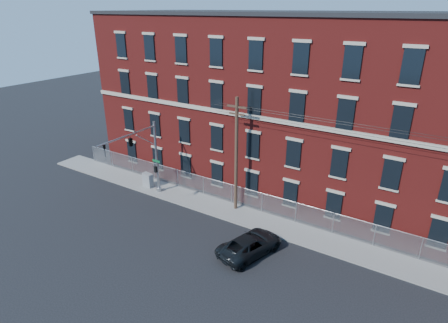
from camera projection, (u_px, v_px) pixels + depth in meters
name	position (u px, v px, depth m)	size (l,w,h in m)	color
ground	(178.00, 232.00, 29.76)	(140.00, 140.00, 0.00)	black
sidewalk	(347.00, 248.00, 27.70)	(65.00, 3.00, 0.12)	gray
mill_building	(388.00, 115.00, 31.56)	(55.30, 14.32, 16.30)	maroon
chain_link_fence	(353.00, 229.00, 28.33)	(59.06, 0.06, 1.85)	#A5A8AD
traffic_signal_mast	(137.00, 147.00, 32.35)	(0.90, 6.75, 7.00)	#9EA0A5
utility_pole_near	(236.00, 153.00, 31.08)	(1.80, 0.28, 10.00)	#4B3325
pickup_truck	(250.00, 245.00, 26.98)	(2.40, 5.20, 1.44)	black
utility_cabinet	(148.00, 180.00, 36.87)	(1.10, 0.55, 1.37)	gray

